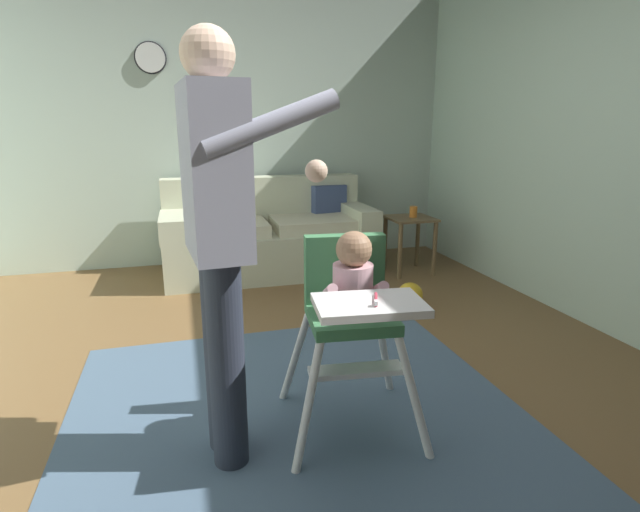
# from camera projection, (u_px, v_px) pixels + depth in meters

# --- Properties ---
(ground) EXTENTS (6.03, 7.09, 0.10)m
(ground) POSITION_uv_depth(u_px,v_px,m) (282.00, 407.00, 2.50)
(ground) COLOR brown
(wall_far) EXTENTS (5.23, 0.06, 2.74)m
(wall_far) POSITION_uv_depth(u_px,v_px,m) (222.00, 121.00, 4.72)
(wall_far) COLOR #B5C8B8
(wall_far) RESTS_ON ground
(wall_right) EXTENTS (0.06, 6.09, 2.74)m
(wall_right) POSITION_uv_depth(u_px,v_px,m) (631.00, 118.00, 3.00)
(wall_right) COLOR #B2CBB7
(wall_right) RESTS_ON ground
(area_rug) EXTENTS (2.12, 2.32, 0.01)m
(area_rug) POSITION_uv_depth(u_px,v_px,m) (305.00, 433.00, 2.20)
(area_rug) COLOR #475D73
(area_rug) RESTS_ON ground
(couch) EXTENTS (1.89, 0.86, 0.86)m
(couch) POSITION_uv_depth(u_px,v_px,m) (269.00, 236.00, 4.59)
(couch) COLOR beige
(couch) RESTS_ON ground
(high_chair) EXTENTS (0.67, 0.77, 0.92)m
(high_chair) POSITION_uv_depth(u_px,v_px,m) (352.00, 297.00, 2.10)
(high_chair) COLOR white
(high_chair) RESTS_ON ground
(adult_standing) EXTENTS (0.54, 0.50, 1.66)m
(adult_standing) POSITION_uv_depth(u_px,v_px,m) (219.00, 233.00, 1.84)
(adult_standing) COLOR #292F3C
(adult_standing) RESTS_ON ground
(toy_ball) EXTENTS (0.19, 0.19, 0.19)m
(toy_ball) POSITION_uv_depth(u_px,v_px,m) (410.00, 295.00, 3.71)
(toy_ball) COLOR gold
(toy_ball) RESTS_ON ground
(side_table) EXTENTS (0.40, 0.40, 0.52)m
(side_table) POSITION_uv_depth(u_px,v_px,m) (410.00, 232.00, 4.53)
(side_table) COLOR brown
(side_table) RESTS_ON ground
(sippy_cup) EXTENTS (0.07, 0.07, 0.10)m
(sippy_cup) POSITION_uv_depth(u_px,v_px,m) (413.00, 212.00, 4.49)
(sippy_cup) COLOR orange
(sippy_cup) RESTS_ON side_table
(wall_clock) EXTENTS (0.28, 0.04, 0.28)m
(wall_clock) POSITION_uv_depth(u_px,v_px,m) (150.00, 58.00, 4.38)
(wall_clock) COLOR white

